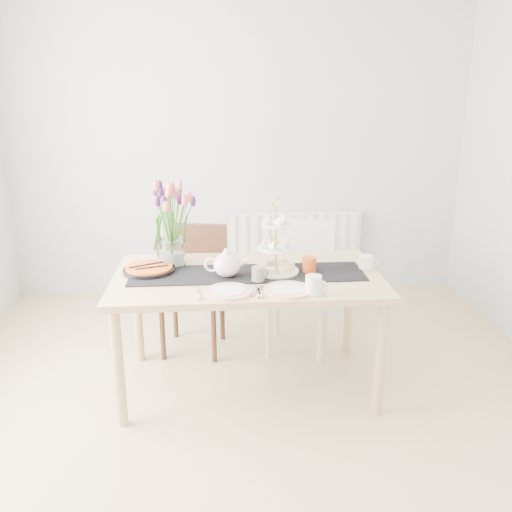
{
  "coord_description": "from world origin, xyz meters",
  "views": [
    {
      "loc": [
        -0.19,
        -2.53,
        1.83
      ],
      "look_at": [
        0.02,
        0.49,
        0.88
      ],
      "focal_mm": 38.0,
      "sensor_mm": 36.0,
      "label": 1
    }
  ],
  "objects": [
    {
      "name": "cream_jug",
      "position": [
        0.71,
        0.59,
        0.79
      ],
      "size": [
        0.11,
        0.11,
        0.09
      ],
      "primitive_type": "cylinder",
      "rotation": [
        0.0,
        0.0,
        -0.34
      ],
      "color": "white",
      "rests_on": "dining_table"
    },
    {
      "name": "tart_tin",
      "position": [
        -0.62,
        0.62,
        0.77
      ],
      "size": [
        0.31,
        0.31,
        0.04
      ],
      "rotation": [
        0.0,
        0.0,
        0.05
      ],
      "color": "black",
      "rests_on": "dining_table"
    },
    {
      "name": "teapot",
      "position": [
        -0.15,
        0.49,
        0.83
      ],
      "size": [
        0.28,
        0.23,
        0.17
      ],
      "primitive_type": null,
      "rotation": [
        0.0,
        0.0,
        -0.11
      ],
      "color": "white",
      "rests_on": "dining_table"
    },
    {
      "name": "table_runner",
      "position": [
        -0.02,
        0.54,
        0.75
      ],
      "size": [
        1.4,
        0.35,
        0.01
      ],
      "primitive_type": "cube",
      "color": "black",
      "rests_on": "dining_table"
    },
    {
      "name": "tulip_vase",
      "position": [
        -0.49,
        0.76,
        1.09
      ],
      "size": [
        0.63,
        0.63,
        0.53
      ],
      "rotation": [
        0.0,
        0.0,
        -0.35
      ],
      "color": "silver",
      "rests_on": "dining_table"
    },
    {
      "name": "dining_table",
      "position": [
        -0.02,
        0.54,
        0.67
      ],
      "size": [
        1.6,
        0.9,
        0.75
      ],
      "color": "tan",
      "rests_on": "ground"
    },
    {
      "name": "plate_left",
      "position": [
        -0.14,
        0.25,
        0.76
      ],
      "size": [
        0.3,
        0.3,
        0.01
      ],
      "primitive_type": "cylinder",
      "rotation": [
        0.0,
        0.0,
        0.15
      ],
      "color": "white",
      "rests_on": "dining_table"
    },
    {
      "name": "mug_orange",
      "position": [
        0.35,
        0.54,
        0.8
      ],
      "size": [
        0.11,
        0.11,
        0.1
      ],
      "primitive_type": "cylinder",
      "rotation": [
        0.0,
        0.0,
        1.06
      ],
      "color": "#E95019",
      "rests_on": "dining_table"
    },
    {
      "name": "radiator",
      "position": [
        0.5,
        2.19,
        0.45
      ],
      "size": [
        1.2,
        0.08,
        0.6
      ],
      "primitive_type": "cube",
      "color": "white",
      "rests_on": "room_shell"
    },
    {
      "name": "chair_white",
      "position": [
        0.39,
        1.11,
        0.53
      ],
      "size": [
        0.56,
        0.56,
        0.92
      ],
      "rotation": [
        0.0,
        0.0,
        -0.28
      ],
      "color": "silver",
      "rests_on": "ground"
    },
    {
      "name": "mug_white",
      "position": [
        0.31,
        0.19,
        0.8
      ],
      "size": [
        0.11,
        0.11,
        0.11
      ],
      "primitive_type": "cylinder",
      "rotation": [
        0.0,
        0.0,
        -0.35
      ],
      "color": "silver",
      "rests_on": "dining_table"
    },
    {
      "name": "room_shell",
      "position": [
        0.0,
        0.0,
        1.3
      ],
      "size": [
        4.5,
        4.5,
        4.5
      ],
      "color": "tan",
      "rests_on": "ground"
    },
    {
      "name": "mug_grey",
      "position": [
        0.03,
        0.41,
        0.8
      ],
      "size": [
        0.1,
        0.1,
        0.09
      ],
      "primitive_type": "cylinder",
      "rotation": [
        0.0,
        0.0,
        0.53
      ],
      "color": "slate",
      "rests_on": "dining_table"
    },
    {
      "name": "plate_right",
      "position": [
        0.18,
        0.25,
        0.76
      ],
      "size": [
        0.36,
        0.36,
        0.01
      ],
      "primitive_type": "cylinder",
      "rotation": [
        0.0,
        0.0,
        -0.44
      ],
      "color": "white",
      "rests_on": "dining_table"
    },
    {
      "name": "cake_stand",
      "position": [
        0.15,
        0.56,
        0.87
      ],
      "size": [
        0.28,
        0.28,
        0.41
      ],
      "rotation": [
        0.0,
        0.0,
        -0.2
      ],
      "color": "gold",
      "rests_on": "dining_table"
    },
    {
      "name": "chair_brown",
      "position": [
        -0.37,
        1.15,
        0.52
      ],
      "size": [
        0.51,
        0.51,
        0.89
      ],
      "rotation": [
        0.0,
        0.0,
        -0.17
      ],
      "color": "#371F14",
      "rests_on": "ground"
    }
  ]
}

